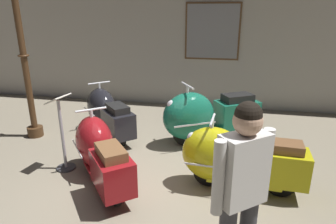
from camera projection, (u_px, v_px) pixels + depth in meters
name	position (u px, v px, depth m)	size (l,w,h in m)	color
ground_plane	(138.00, 192.00, 3.84)	(60.00, 60.00, 0.00)	gray
showroom_back_wall	(185.00, 34.00, 6.96)	(18.00, 0.24, 3.45)	#ADA89E
scooter_0	(106.00, 112.00, 5.52)	(1.39, 1.44, 0.96)	black
scooter_1	(99.00, 151.00, 4.00)	(1.33, 1.49, 0.95)	black
scooter_2	(204.00, 116.00, 5.14)	(1.78, 1.33, 1.08)	black
scooter_3	(233.00, 159.00, 3.78)	(1.59, 0.55, 0.96)	black
lamppost	(21.00, 38.00, 4.99)	(0.34, 0.34, 2.90)	#472D19
visitor_0	(242.00, 186.00, 2.28)	(0.45, 0.41, 1.63)	black
info_stanchion	(63.00, 139.00, 4.26)	(0.28, 0.35, 1.14)	#333338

